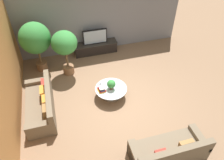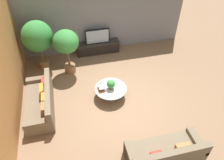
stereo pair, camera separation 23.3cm
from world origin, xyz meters
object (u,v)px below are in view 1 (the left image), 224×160
at_px(coffee_table, 111,91).
at_px(couch_near_entry, 169,151).
at_px(media_console, 96,48).
at_px(potted_palm_tall, 35,39).
at_px(couch_by_wall, 42,105).
at_px(potted_plant_tabletop, 111,84).
at_px(television, 95,37).
at_px(potted_palm_corner, 65,45).

bearing_deg(coffee_table, couch_near_entry, -72.05).
bearing_deg(media_console, potted_palm_tall, -166.10).
relative_size(couch_by_wall, potted_palm_tall, 1.06).
bearing_deg(potted_plant_tabletop, couch_near_entry, -72.08).
height_order(television, coffee_table, television).
height_order(media_console, couch_by_wall, couch_by_wall).
distance_m(couch_near_entry, potted_plant_tabletop, 2.76).
xyz_separation_m(media_console, potted_plant_tabletop, (-0.08, -2.79, 0.34)).
bearing_deg(couch_by_wall, potted_plant_tabletop, 90.18).
distance_m(couch_by_wall, couch_near_entry, 4.09).
distance_m(media_console, television, 0.54).
distance_m(television, coffee_table, 2.83).
bearing_deg(media_console, television, -90.00).
bearing_deg(potted_palm_corner, potted_palm_tall, 152.77).
xyz_separation_m(media_console, potted_palm_tall, (-2.30, -0.57, 1.13)).
relative_size(television, couch_near_entry, 0.51).
relative_size(media_console, potted_palm_tall, 0.92).
bearing_deg(potted_palm_corner, coffee_table, -54.06).
relative_size(couch_near_entry, potted_plant_tabletop, 5.66).
xyz_separation_m(media_console, couch_by_wall, (-2.40, -2.80, 0.05)).
xyz_separation_m(television, potted_palm_tall, (-2.30, -0.57, 0.59)).
bearing_deg(couch_near_entry, potted_palm_corner, -64.26).
xyz_separation_m(couch_near_entry, potted_palm_tall, (-3.07, 4.83, 1.09)).
xyz_separation_m(media_console, television, (-0.00, -0.00, 0.54)).
bearing_deg(potted_plant_tabletop, coffee_table, 113.43).
height_order(couch_near_entry, potted_palm_corner, potted_palm_corner).
bearing_deg(potted_plant_tabletop, media_console, 88.41).
distance_m(couch_by_wall, potted_palm_corner, 2.26).
bearing_deg(potted_palm_corner, couch_by_wall, -121.91).
bearing_deg(television, potted_palm_corner, -140.95).
bearing_deg(television, media_console, 90.00).
relative_size(potted_palm_tall, potted_palm_corner, 1.12).
distance_m(coffee_table, couch_near_entry, 2.75).
distance_m(television, couch_near_entry, 5.48).
relative_size(television, couch_by_wall, 0.48).
bearing_deg(television, potted_palm_tall, -166.14).
bearing_deg(couch_by_wall, television, 139.43).
height_order(coffee_table, potted_palm_corner, potted_palm_corner).
height_order(media_console, television, television).
relative_size(couch_near_entry, potted_palm_corner, 1.11).
xyz_separation_m(television, coffee_table, (-0.08, -2.78, -0.51)).
bearing_deg(couch_by_wall, potted_palm_corner, 148.09).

